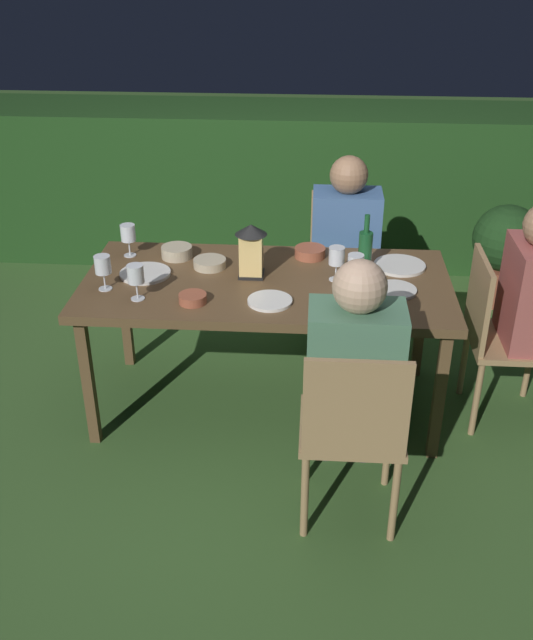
{
  "coord_description": "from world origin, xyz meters",
  "views": [
    {
      "loc": [
        0.22,
        -3.15,
        2.24
      ],
      "look_at": [
        0.0,
        0.0,
        0.51
      ],
      "focal_mm": 40.7,
      "sensor_mm": 36.0,
      "label": 1
    }
  ],
  "objects": [
    {
      "name": "person_in_blue",
      "position": [
        0.4,
        0.63,
        0.64
      ],
      "size": [
        0.38,
        0.47,
        1.15
      ],
      "color": "#426699",
      "rests_on": "ground"
    },
    {
      "name": "wine_glass_c",
      "position": [
        -0.73,
        0.25,
        0.85
      ],
      "size": [
        0.08,
        0.08,
        0.17
      ],
      "color": "silver",
      "rests_on": "dining_table"
    },
    {
      "name": "dining_table",
      "position": [
        0.0,
        0.0,
        0.67
      ],
      "size": [
        1.78,
        0.86,
        0.73
      ],
      "color": "brown",
      "rests_on": "ground"
    },
    {
      "name": "chair_side_right_b",
      "position": [
        0.4,
        0.82,
        0.49
      ],
      "size": [
        0.42,
        0.4,
        0.87
      ],
      "color": "#9E7A51",
      "rests_on": "ground"
    },
    {
      "name": "person_in_green",
      "position": [
        0.4,
        -0.63,
        0.64
      ],
      "size": [
        0.38,
        0.47,
        1.15
      ],
      "color": "#4C7A5B",
      "rests_on": "ground"
    },
    {
      "name": "bowl_dip",
      "position": [
        -0.29,
        0.13,
        0.75
      ],
      "size": [
        0.16,
        0.16,
        0.04
      ],
      "color": "#BCAD8E",
      "rests_on": "dining_table"
    },
    {
      "name": "hedge_backdrop",
      "position": [
        0.0,
        2.06,
        0.55
      ],
      "size": [
        4.69,
        0.74,
        1.09
      ],
      "primitive_type": "cube",
      "color": "#1E4219",
      "rests_on": "ground"
    },
    {
      "name": "plate_a",
      "position": [
        0.61,
        -0.08,
        0.74
      ],
      "size": [
        0.2,
        0.2,
        0.01
      ],
      "primitive_type": "cylinder",
      "color": "silver",
      "rests_on": "dining_table"
    },
    {
      "name": "wine_glass_e",
      "position": [
        0.33,
        0.03,
        0.85
      ],
      "size": [
        0.08,
        0.08,
        0.17
      ],
      "color": "silver",
      "rests_on": "dining_table"
    },
    {
      "name": "bowl_olives",
      "position": [
        0.2,
        0.3,
        0.76
      ],
      "size": [
        0.16,
        0.16,
        0.05
      ],
      "color": "#9E5138",
      "rests_on": "dining_table"
    },
    {
      "name": "plate_c",
      "position": [
        0.03,
        -0.23,
        0.74
      ],
      "size": [
        0.21,
        0.21,
        0.01
      ],
      "primitive_type": "cylinder",
      "color": "white",
      "rests_on": "dining_table"
    },
    {
      "name": "bowl_salad",
      "position": [
        -0.32,
        -0.26,
        0.75
      ],
      "size": [
        0.13,
        0.13,
        0.04
      ],
      "color": "#9E5138",
      "rests_on": "dining_table"
    },
    {
      "name": "lantern_centerpiece",
      "position": [
        -0.08,
        0.05,
        0.88
      ],
      "size": [
        0.15,
        0.15,
        0.27
      ],
      "color": "black",
      "rests_on": "dining_table"
    },
    {
      "name": "wine_glass_a",
      "position": [
        -0.58,
        -0.24,
        0.85
      ],
      "size": [
        0.08,
        0.08,
        0.17
      ],
      "color": "silver",
      "rests_on": "dining_table"
    },
    {
      "name": "wine_glass_d",
      "position": [
        -0.75,
        -0.15,
        0.85
      ],
      "size": [
        0.08,
        0.08,
        0.17
      ],
      "color": "silver",
      "rests_on": "dining_table"
    },
    {
      "name": "ground_plane",
      "position": [
        0.0,
        0.0,
        0.0
      ],
      "size": [
        16.0,
        16.0,
        0.0
      ],
      "primitive_type": "plane",
      "color": "#385B28"
    },
    {
      "name": "chair_head_far",
      "position": [
        1.14,
        0.0,
        0.49
      ],
      "size": [
        0.4,
        0.42,
        0.87
      ],
      "color": "#9E7A51",
      "rests_on": "ground"
    },
    {
      "name": "green_bottle_on_table",
      "position": [
        0.47,
        0.15,
        0.84
      ],
      "size": [
        0.07,
        0.07,
        0.29
      ],
      "color": "#195128",
      "rests_on": "dining_table"
    },
    {
      "name": "plate_b",
      "position": [
        -0.6,
        0.02,
        0.74
      ],
      "size": [
        0.25,
        0.25,
        0.01
      ],
      "primitive_type": "cylinder",
      "color": "silver",
      "rests_on": "dining_table"
    },
    {
      "name": "wine_glass_b",
      "position": [
        0.42,
        -0.05,
        0.85
      ],
      "size": [
        0.08,
        0.08,
        0.17
      ],
      "color": "silver",
      "rests_on": "dining_table"
    },
    {
      "name": "bowl_bread",
      "position": [
        -0.48,
        0.24,
        0.76
      ],
      "size": [
        0.16,
        0.16,
        0.06
      ],
      "color": "#BCAD8E",
      "rests_on": "dining_table"
    },
    {
      "name": "plate_d",
      "position": [
        0.66,
        0.2,
        0.74
      ],
      "size": [
        0.26,
        0.26,
        0.01
      ],
      "primitive_type": "cylinder",
      "color": "silver",
      "rests_on": "dining_table"
    },
    {
      "name": "potted_plant_by_hedge",
      "position": [
        1.48,
        1.34,
        0.35
      ],
      "size": [
        0.44,
        0.44,
        0.66
      ],
      "color": "brown",
      "rests_on": "ground"
    },
    {
      "name": "chair_side_left_b",
      "position": [
        0.4,
        -0.82,
        0.49
      ],
      "size": [
        0.42,
        0.4,
        0.87
      ],
      "color": "#9E7A51",
      "rests_on": "ground"
    }
  ]
}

